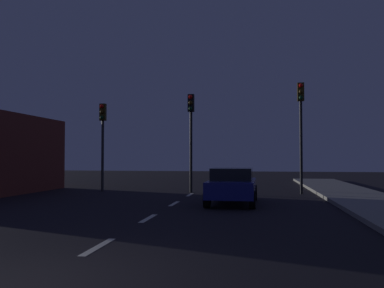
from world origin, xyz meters
The scene contains 9 objects.
ground_plane centered at (0.00, 7.00, 0.00)m, with size 80.00×80.00×0.00m, color black.
lane_stripe_second centered at (0.00, 2.60, 0.00)m, with size 0.16×1.60×0.01m, color silver.
lane_stripe_third centered at (0.00, 6.40, 0.00)m, with size 0.16×1.60×0.01m, color silver.
lane_stripe_fourth centered at (0.00, 10.20, 0.00)m, with size 0.16×1.60×0.01m, color silver.
lane_stripe_fifth centered at (0.00, 14.00, 0.00)m, with size 0.16×1.60×0.01m, color silver.
traffic_signal_left centered at (-4.89, 15.16, 3.27)m, with size 0.32×0.38×4.64m.
traffic_signal_center centered at (-0.14, 15.16, 3.52)m, with size 0.32×0.38×5.03m.
traffic_signal_right centered at (5.33, 15.17, 3.79)m, with size 0.32×0.38×5.46m.
car_stopped_ahead centered at (2.23, 10.41, 0.72)m, with size 1.88×3.89×1.38m.
Camera 1 is at (3.12, -5.11, 1.79)m, focal length 37.66 mm.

